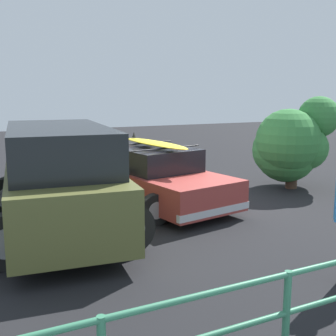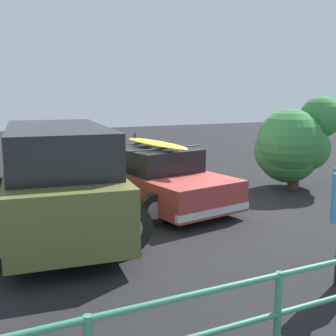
% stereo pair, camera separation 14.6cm
% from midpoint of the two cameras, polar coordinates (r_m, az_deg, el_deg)
% --- Properties ---
extents(ground_plane, '(44.00, 44.00, 0.02)m').
position_cam_midpoint_polar(ground_plane, '(9.84, 3.01, -4.88)').
color(ground_plane, black).
rests_on(ground_plane, ground).
extents(parking_stripe, '(0.12, 3.59, 0.00)m').
position_cam_midpoint_polar(parking_stripe, '(9.34, -7.83, -5.71)').
color(parking_stripe, silver).
rests_on(parking_stripe, ground).
extents(sedan_car, '(2.82, 4.31, 1.59)m').
position_cam_midpoint_polar(sedan_car, '(9.64, -1.23, -1.31)').
color(sedan_car, '#9E3833').
rests_on(sedan_car, ground).
extents(suv_car, '(2.97, 5.03, 1.96)m').
position_cam_midpoint_polar(suv_car, '(7.88, -14.11, -1.34)').
color(suv_car, brown).
rests_on(suv_car, ground).
extents(railing_fence, '(7.21, 0.08, 0.92)m').
position_cam_midpoint_polar(railing_fence, '(4.23, 15.70, -17.15)').
color(railing_fence, '#387F5B').
rests_on(railing_fence, ground).
extents(bush_near_left, '(2.34, 2.06, 2.46)m').
position_cam_midpoint_polar(bush_near_left, '(11.63, 16.99, 3.24)').
color(bush_near_left, '#4C3828').
rests_on(bush_near_left, ground).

